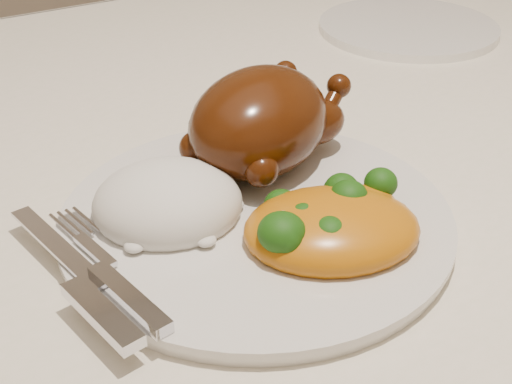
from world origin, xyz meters
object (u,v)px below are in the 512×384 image
side_plate (408,27)px  roast_chicken (262,120)px  dining_table (254,230)px  dinner_plate (256,220)px

side_plate → roast_chicken: (-0.37, -0.23, 0.05)m
dining_table → dinner_plate: (-0.07, -0.12, 0.11)m
dinner_plate → roast_chicken: roast_chicken is taller
dinner_plate → roast_chicken: size_ratio=1.61×
side_plate → roast_chicken: size_ratio=1.27×
dinner_plate → side_plate: 0.51m
dining_table → roast_chicken: bearing=-115.1°
dinner_plate → side_plate: (0.42, 0.29, -0.00)m
dining_table → side_plate: size_ratio=6.66×
dinner_plate → dining_table: bearing=59.3°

